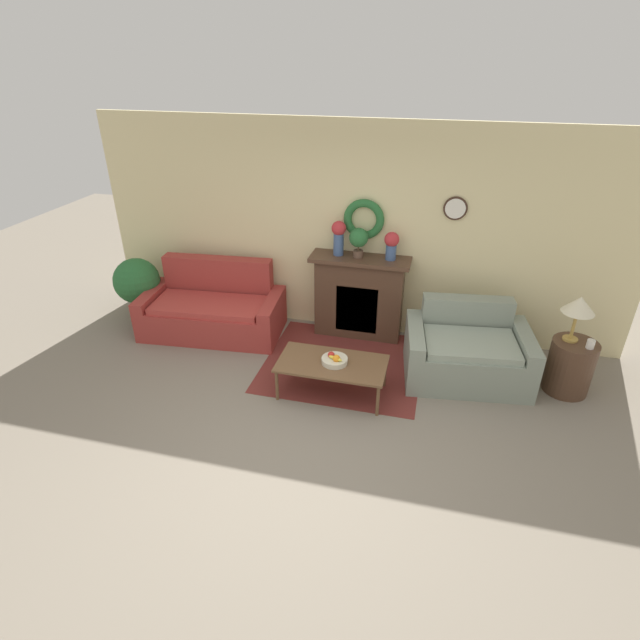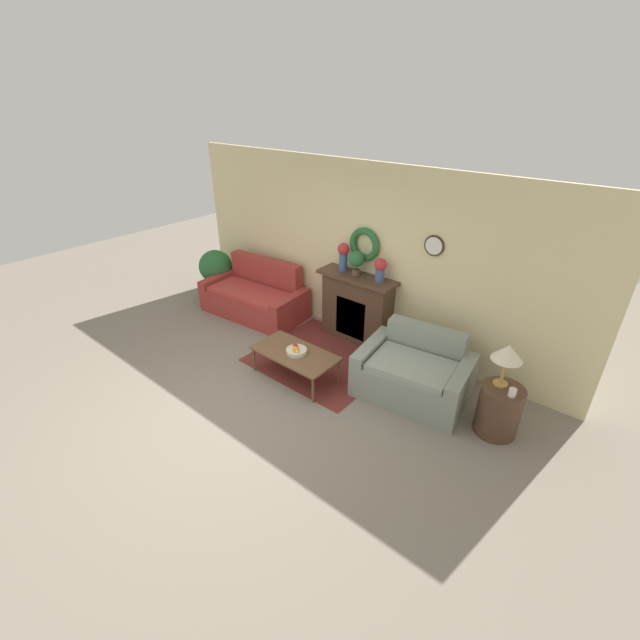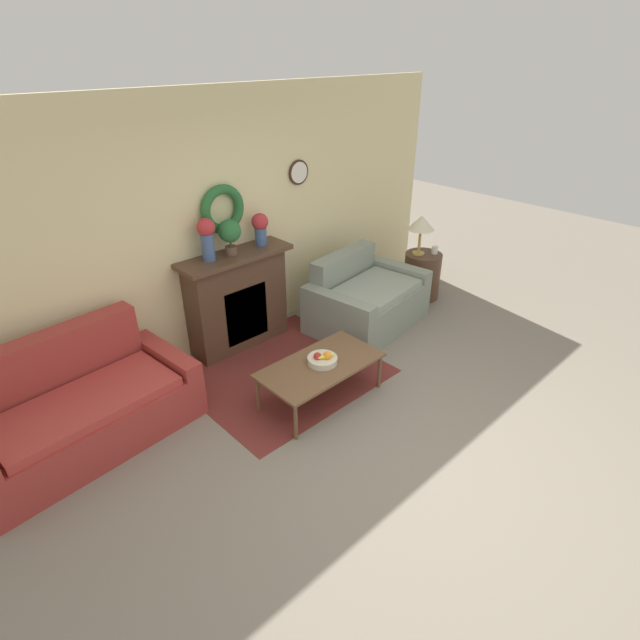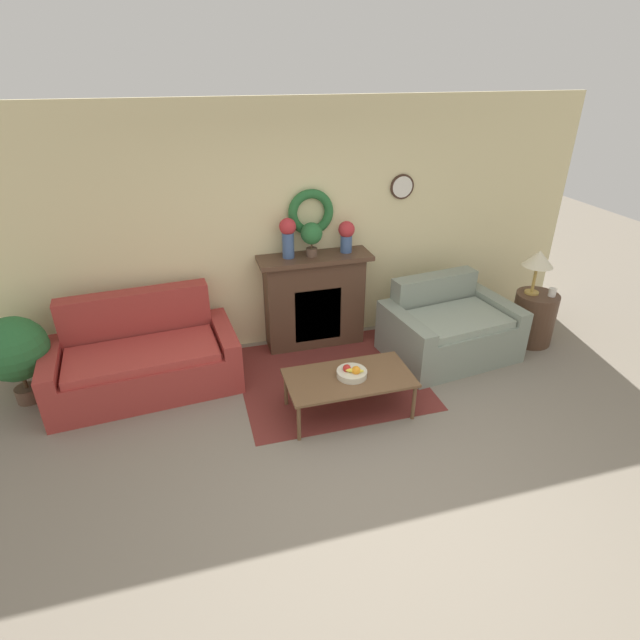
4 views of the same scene
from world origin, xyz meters
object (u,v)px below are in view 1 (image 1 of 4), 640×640
Objects in this scene: couch_left at (213,309)px; coffee_table at (332,365)px; potted_plant_on_mantel at (359,239)px; side_table_by_loveseat at (570,367)px; vase_on_mantel_left at (339,235)px; mug at (591,344)px; vase_on_mantel_right at (391,244)px; loveseat_right at (467,352)px; table_lamp at (579,306)px; fruit_bowl at (335,360)px; potted_plant_floor_by_couch at (137,282)px; fireplace at (359,296)px.

couch_left reaches higher than coffee_table.
coffee_table is 3.17× the size of potted_plant_on_mantel.
couch_left is at bearing 176.19° from side_table_by_loveseat.
vase_on_mantel_left reaches higher than side_table_by_loveseat.
side_table_by_loveseat is 0.38m from mug.
vase_on_mantel_right is at bearing 162.16° from side_table_by_loveseat.
loveseat_right reaches higher than coffee_table.
coffee_table is 2.28× the size of table_lamp.
coffee_table is 4.15× the size of fruit_bowl.
loveseat_right is 4.01× the size of potted_plant_on_mantel.
vase_on_mantel_left is (-0.27, 1.38, 0.92)m from fruit_bowl.
vase_on_mantel_left is (-2.77, 0.68, 1.05)m from side_table_by_loveseat.
side_table_by_loveseat is at bearing -13.80° from vase_on_mantel_left.
loveseat_right is at bearing 174.96° from mug.
vase_on_mantel_right is at bearing 5.84° from potted_plant_floor_by_couch.
vase_on_mantel_left is at bearing 180.00° from vase_on_mantel_right.
side_table_by_loveseat is at bearing -17.84° from vase_on_mantel_right.
loveseat_right is at bearing -24.24° from potted_plant_on_mantel.
fireplace reaches higher than loveseat_right.
vase_on_mantel_right is (0.37, 0.01, 0.75)m from fireplace.
vase_on_mantel_right is 0.94× the size of potted_plant_on_mantel.
couch_left is 2.16m from potted_plant_on_mantel.
table_lamp is at bearing 141.34° from side_table_by_loveseat.
fireplace is at bearing 24.69° from potted_plant_on_mantel.
couch_left is 1.16m from potted_plant_floor_by_couch.
mug is 0.11× the size of potted_plant_floor_by_couch.
fruit_bowl is at bearing -18.88° from potted_plant_floor_by_couch.
couch_left is 1.27× the size of loveseat_right.
side_table_by_loveseat is (2.49, -0.68, -0.25)m from fireplace.
fruit_bowl reaches higher than coffee_table.
side_table_by_loveseat is (2.50, 0.70, -0.13)m from fruit_bowl.
couch_left is 2.13m from fruit_bowl.
side_table_by_loveseat is 1.66× the size of potted_plant_on_mantel.
mug is 0.28× the size of vase_on_mantel_right.
vase_on_mantel_right is (-2.05, 0.63, 0.28)m from table_lamp.
mug is 5.64m from potted_plant_floor_by_couch.
loveseat_right is (1.39, -0.65, -0.24)m from fireplace.
fruit_bowl is 0.46× the size of side_table_by_loveseat.
table_lamp is 5.38× the size of mug.
fireplace is 3.38× the size of potted_plant_on_mantel.
vase_on_mantel_right is at bearing 0.00° from vase_on_mantel_left.
potted_plant_on_mantel is (1.87, 0.37, 1.02)m from couch_left.
potted_plant_floor_by_couch is (-2.74, -0.35, -0.78)m from vase_on_mantel_left.
potted_plant_floor_by_couch is at bearing -173.55° from fireplace.
mug is at bearing -15.84° from potted_plant_on_mantel.
coffee_table is (-0.04, -1.37, -0.19)m from fireplace.
couch_left is at bearing -170.28° from vase_on_mantel_right.
table_lamp is (2.43, -0.63, 0.47)m from fireplace.
mug is (1.21, -0.11, 0.35)m from loveseat_right.
loveseat_right is 1.65× the size of potted_plant_floor_by_couch.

